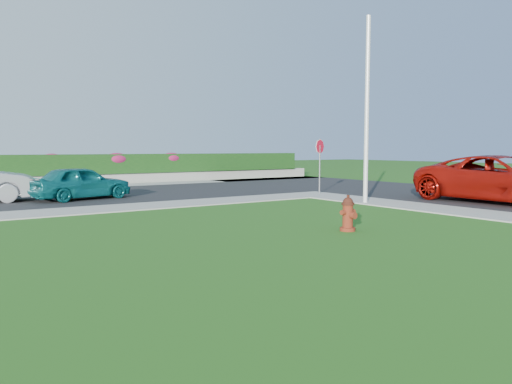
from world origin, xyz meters
TOP-DOWN VIEW (x-y plane):
  - ground at (0.00, 0.00)m, footprint 120.00×120.00m
  - street_right at (12.00, 4.00)m, footprint 8.00×32.00m
  - curb_corner at (7.00, 9.00)m, footprint 2.00×2.00m
  - sidewalk_beyond at (-1.00, 19.00)m, footprint 34.00×2.00m
  - retaining_wall at (-1.00, 20.50)m, footprint 34.00×0.40m
  - hedge at (-1.00, 20.60)m, footprint 32.00×0.90m
  - fire_hydrant at (1.41, 1.29)m, footprint 0.45×0.43m
  - suv_red at (10.36, 2.39)m, footprint 2.90×6.26m
  - sedan_teal at (-1.95, 12.43)m, footprint 4.07×2.31m
  - utility_pole at (6.38, 5.37)m, footprint 0.16×0.16m
  - stop_sign at (7.51, 9.15)m, footprint 0.65×0.20m
  - flower_clump_d at (-1.24, 20.50)m, footprint 1.05×0.68m
  - flower_clump_e at (2.27, 20.50)m, footprint 1.39×0.89m
  - flower_clump_f at (5.65, 20.50)m, footprint 1.29×0.83m

SIDE VIEW (x-z plane):
  - ground at x=0.00m, z-range 0.00..0.00m
  - street_right at x=12.00m, z-range 0.00..0.04m
  - curb_corner at x=7.00m, z-range 0.00..0.04m
  - sidewalk_beyond at x=-1.00m, z-range 0.00..0.04m
  - retaining_wall at x=-1.00m, z-range 0.00..0.60m
  - fire_hydrant at x=1.41m, z-range -0.02..0.87m
  - sedan_teal at x=-1.95m, z-range 0.04..1.35m
  - suv_red at x=10.36m, z-range 0.04..1.78m
  - hedge at x=-1.00m, z-range 0.60..1.70m
  - flower_clump_e at x=2.27m, z-range 1.08..1.77m
  - flower_clump_f at x=5.65m, z-range 1.12..1.77m
  - flower_clump_d at x=-1.24m, z-range 1.23..1.75m
  - stop_sign at x=7.51m, z-range 0.58..3.02m
  - utility_pole at x=6.38m, z-range 0.00..6.77m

